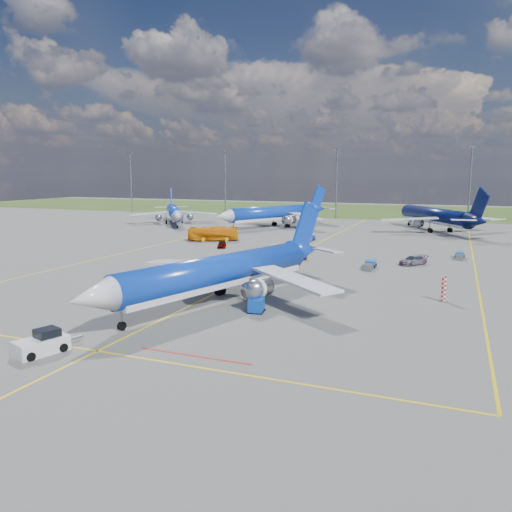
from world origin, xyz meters
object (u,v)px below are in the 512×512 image
at_px(bg_jet_n, 434,231).
at_px(apron_bus, 213,234).
at_px(bg_jet_nw, 175,224).
at_px(service_car_c, 413,260).
at_px(pushback_tug, 42,344).
at_px(baggage_tug_e, 460,256).
at_px(bg_jet_nnw, 273,227).
at_px(service_car_b, 292,255).
at_px(baggage_tug_w, 370,265).
at_px(service_car_a, 222,244).
at_px(warning_post, 444,289).
at_px(main_airliner, 220,303).
at_px(baggage_tug_c, 311,238).
at_px(uld_container, 256,305).

relative_size(bg_jet_n, apron_bus, 3.89).
relative_size(bg_jet_nw, service_car_c, 7.29).
bearing_deg(pushback_tug, baggage_tug_e, 81.46).
bearing_deg(bg_jet_nnw, service_car_b, -39.75).
height_order(bg_jet_n, baggage_tug_e, bg_jet_n).
distance_m(apron_bus, baggage_tug_w, 41.99).
bearing_deg(service_car_b, apron_bus, 47.70).
height_order(bg_jet_nw, baggage_tug_e, bg_jet_nw).
xyz_separation_m(bg_jet_nw, baggage_tug_w, (64.24, -48.73, 0.53)).
bearing_deg(pushback_tug, service_car_a, 119.97).
xyz_separation_m(apron_bus, service_car_c, (43.05, -14.12, -0.81)).
relative_size(warning_post, baggage_tug_w, 0.59).
xyz_separation_m(main_airliner, baggage_tug_c, (-5.10, 55.76, 0.45)).
relative_size(service_car_a, baggage_tug_c, 0.88).
bearing_deg(service_car_c, main_airliner, -79.61).
height_order(apron_bus, baggage_tug_c, apron_bus).
relative_size(bg_jet_nw, baggage_tug_c, 8.44).
distance_m(bg_jet_n, service_car_c, 51.95).
height_order(bg_jet_nw, service_car_a, bg_jet_nw).
height_order(service_car_a, service_car_c, service_car_c).
relative_size(bg_jet_nnw, main_airliner, 1.06).
relative_size(main_airliner, apron_bus, 3.58).
relative_size(warning_post, bg_jet_n, 0.07).
relative_size(bg_jet_nw, service_car_a, 9.57).
bearing_deg(warning_post, baggage_tug_c, 122.04).
height_order(bg_jet_n, apron_bus, bg_jet_n).
bearing_deg(service_car_c, baggage_tug_c, 175.32).
height_order(warning_post, main_airliner, main_airliner).
distance_m(warning_post, service_car_b, 32.67).
distance_m(service_car_b, baggage_tug_c, 24.92).
distance_m(baggage_tug_w, baggage_tug_e, 19.87).
height_order(service_car_a, baggage_tug_e, service_car_a).
relative_size(service_car_c, baggage_tug_e, 1.08).
distance_m(warning_post, service_car_a, 50.79).
height_order(main_airliner, service_car_a, main_airliner).
bearing_deg(baggage_tug_e, warning_post, -91.13).
height_order(bg_jet_nw, apron_bus, bg_jet_nw).
height_order(service_car_a, baggage_tug_w, service_car_a).
xyz_separation_m(bg_jet_nnw, pushback_tug, (15.73, -98.56, 0.78)).
bearing_deg(baggage_tug_e, service_car_c, -124.52).
height_order(main_airliner, apron_bus, main_airliner).
distance_m(apron_bus, service_car_b, 28.37).
bearing_deg(warning_post, bg_jet_n, 93.21).
xyz_separation_m(bg_jet_n, baggage_tug_c, (-24.42, -29.31, 0.45)).
bearing_deg(pushback_tug, service_car_c, 83.39).
bearing_deg(warning_post, apron_bus, 142.35).
xyz_separation_m(bg_jet_nw, service_car_a, (33.48, -37.63, 0.66)).
bearing_deg(baggage_tug_w, main_airliner, -115.19).
xyz_separation_m(bg_jet_nw, baggage_tug_e, (77.22, -33.68, 0.49)).
bearing_deg(service_car_c, uld_container, -71.02).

